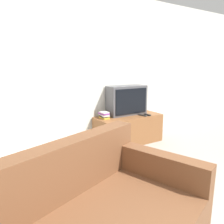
{
  "coord_description": "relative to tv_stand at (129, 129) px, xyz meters",
  "views": [
    {
      "loc": [
        -1.64,
        -0.35,
        1.4
      ],
      "look_at": [
        0.11,
        2.43,
        0.7
      ],
      "focal_mm": 35.0,
      "sensor_mm": 36.0,
      "label": 1
    }
  ],
  "objects": [
    {
      "name": "wall_back",
      "position": [
        -0.65,
        0.3,
        1.04
      ],
      "size": [
        9.0,
        0.06,
        2.6
      ],
      "color": "silver",
      "rests_on": "ground_plane"
    },
    {
      "name": "tv_stand",
      "position": [
        0.0,
        0.0,
        0.0
      ],
      "size": [
        1.23,
        0.5,
        0.51
      ],
      "color": "brown",
      "rests_on": "ground_plane"
    },
    {
      "name": "remote_on_stand",
      "position": [
        0.2,
        -0.14,
        0.27
      ],
      "size": [
        0.08,
        0.18,
        0.02
      ],
      "rotation": [
        0.0,
        0.0,
        0.25
      ],
      "color": "#2D2D2D",
      "rests_on": "tv_stand"
    },
    {
      "name": "remote_secondary",
      "position": [
        0.3,
        -0.16,
        0.27
      ],
      "size": [
        0.05,
        0.15,
        0.02
      ],
      "rotation": [
        0.0,
        0.0,
        0.04
      ],
      "color": "black",
      "rests_on": "tv_stand"
    },
    {
      "name": "television",
      "position": [
        0.03,
        0.1,
        0.52
      ],
      "size": [
        0.74,
        0.29,
        0.53
      ],
      "color": "#4C4C51",
      "rests_on": "tv_stand"
    },
    {
      "name": "book_stack",
      "position": [
        -0.48,
        0.06,
        0.31
      ],
      "size": [
        0.14,
        0.22,
        0.12
      ],
      "color": "gold",
      "rests_on": "tv_stand"
    }
  ]
}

